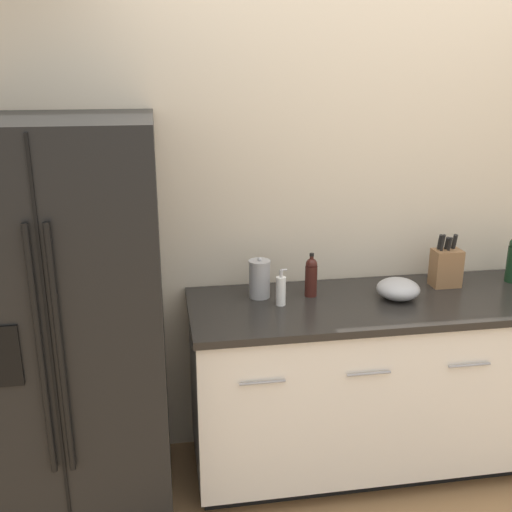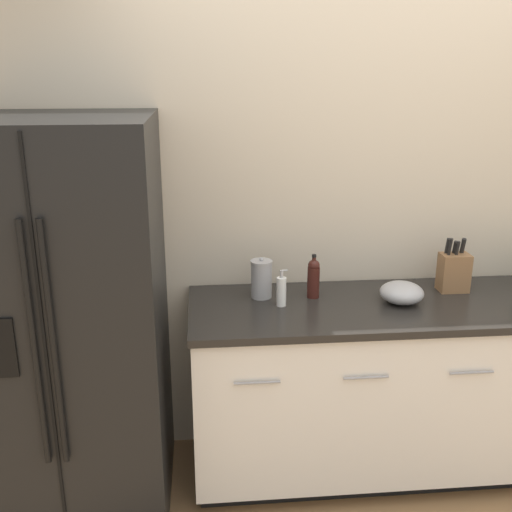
{
  "view_description": "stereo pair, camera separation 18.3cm",
  "coord_description": "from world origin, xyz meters",
  "px_view_note": "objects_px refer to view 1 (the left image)",
  "views": [
    {
      "loc": [
        -1.01,
        -1.58,
        2.0
      ],
      "look_at": [
        -0.59,
        0.96,
        1.17
      ],
      "focal_mm": 42.0,
      "sensor_mm": 36.0,
      "label": 1
    },
    {
      "loc": [
        -0.83,
        -1.61,
        2.0
      ],
      "look_at": [
        -0.59,
        0.96,
        1.17
      ],
      "focal_mm": 42.0,
      "sensor_mm": 36.0,
      "label": 2
    }
  ],
  "objects_px": {
    "refrigerator": "(68,330)",
    "mixing_bowl": "(398,289)",
    "soap_dispenser": "(281,290)",
    "steel_canister": "(259,279)",
    "oil_bottle": "(311,276)",
    "knife_block": "(446,267)"
  },
  "relations": [
    {
      "from": "refrigerator",
      "to": "steel_canister",
      "type": "bearing_deg",
      "value": 13.4
    },
    {
      "from": "knife_block",
      "to": "soap_dispenser",
      "type": "distance_m",
      "value": 0.88
    },
    {
      "from": "refrigerator",
      "to": "mixing_bowl",
      "type": "relative_size",
      "value": 8.74
    },
    {
      "from": "soap_dispenser",
      "to": "knife_block",
      "type": "bearing_deg",
      "value": 7.45
    },
    {
      "from": "soap_dispenser",
      "to": "steel_canister",
      "type": "height_order",
      "value": "steel_canister"
    },
    {
      "from": "knife_block",
      "to": "steel_canister",
      "type": "height_order",
      "value": "knife_block"
    },
    {
      "from": "oil_bottle",
      "to": "steel_canister",
      "type": "bearing_deg",
      "value": 173.99
    },
    {
      "from": "refrigerator",
      "to": "mixing_bowl",
      "type": "distance_m",
      "value": 1.53
    },
    {
      "from": "steel_canister",
      "to": "mixing_bowl",
      "type": "distance_m",
      "value": 0.67
    },
    {
      "from": "mixing_bowl",
      "to": "refrigerator",
      "type": "bearing_deg",
      "value": -177.18
    },
    {
      "from": "oil_bottle",
      "to": "mixing_bowl",
      "type": "distance_m",
      "value": 0.42
    },
    {
      "from": "soap_dispenser",
      "to": "steel_canister",
      "type": "bearing_deg",
      "value": 124.6
    },
    {
      "from": "oil_bottle",
      "to": "knife_block",
      "type": "bearing_deg",
      "value": 1.85
    },
    {
      "from": "soap_dispenser",
      "to": "oil_bottle",
      "type": "height_order",
      "value": "oil_bottle"
    },
    {
      "from": "soap_dispenser",
      "to": "steel_canister",
      "type": "relative_size",
      "value": 0.88
    },
    {
      "from": "soap_dispenser",
      "to": "mixing_bowl",
      "type": "distance_m",
      "value": 0.57
    },
    {
      "from": "soap_dispenser",
      "to": "mixing_bowl",
      "type": "height_order",
      "value": "soap_dispenser"
    },
    {
      "from": "knife_block",
      "to": "steel_canister",
      "type": "distance_m",
      "value": 0.96
    },
    {
      "from": "steel_canister",
      "to": "oil_bottle",
      "type": "bearing_deg",
      "value": -6.01
    },
    {
      "from": "steel_canister",
      "to": "knife_block",
      "type": "bearing_deg",
      "value": -0.2
    },
    {
      "from": "knife_block",
      "to": "soap_dispenser",
      "type": "bearing_deg",
      "value": -172.55
    },
    {
      "from": "refrigerator",
      "to": "soap_dispenser",
      "type": "xyz_separation_m",
      "value": [
        0.96,
        0.09,
        0.09
      ]
    }
  ]
}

